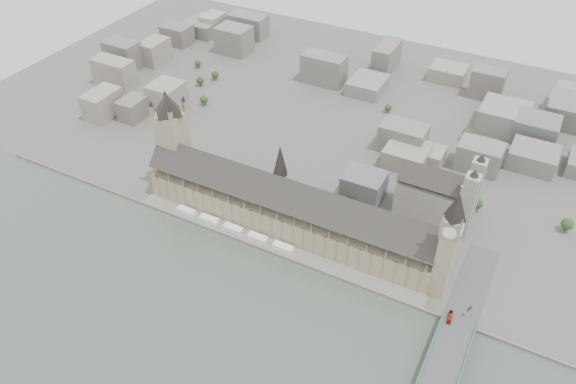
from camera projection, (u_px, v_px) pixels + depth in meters
The scene contains 13 objects.
ground at pixel (277, 241), 484.77m from camera, with size 900.00×900.00×0.00m, color #595651.
embankment_wall at pixel (268, 251), 473.53m from camera, with size 600.00×1.50×3.00m, color slate.
river_terrace at pixel (273, 246), 478.99m from camera, with size 270.00×15.00×2.00m, color slate.
terrace_tents at pixel (233, 228), 491.90m from camera, with size 118.00×7.00×4.00m.
palace_of_westminster at pixel (287, 208), 483.95m from camera, with size 265.00×40.73×55.44m.
elizabeth_tower at pixel (449, 239), 403.69m from camera, with size 17.00×17.00×107.50m.
victoria_tower at pixel (173, 137), 511.88m from camera, with size 30.00×30.00×100.00m.
central_tower at pixel (280, 169), 469.67m from camera, with size 13.00×13.00×48.00m.
westminster_abbey at pixel (438, 195), 494.01m from camera, with size 68.00×36.00×64.00m.
city_skyline_inland at pixel (379, 97), 640.89m from camera, with size 720.00×360.00×38.00m, color gray, non-canonical shape.
park_trees at pixel (298, 193), 524.82m from camera, with size 110.00×30.00×15.00m, color #1B4117, non-canonical shape.
red_bus_north at pixel (450, 317), 406.84m from camera, with size 2.77×11.86×3.30m, color #A72113.
car_approach at pixel (470, 309), 413.97m from camera, with size 2.21×5.44×1.58m, color gray.
Camera 1 is at (171.31, -304.19, 339.19)m, focal length 35.00 mm.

